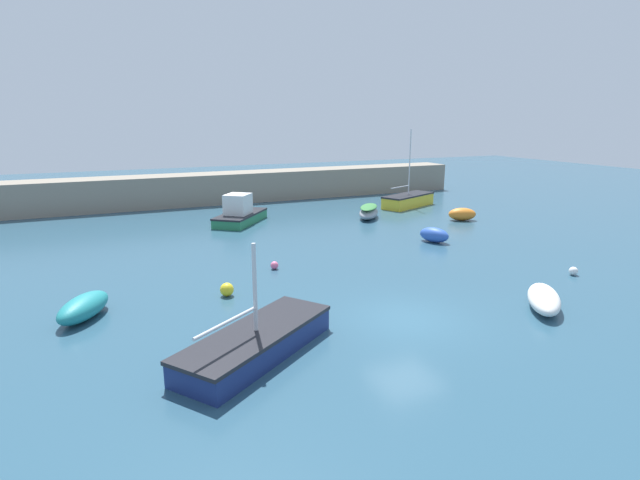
{
  "coord_description": "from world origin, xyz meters",
  "views": [
    {
      "loc": [
        -9.71,
        -14.01,
        7.06
      ],
      "look_at": [
        1.07,
        10.08,
        0.55
      ],
      "focal_mm": 28.0,
      "sensor_mm": 36.0,
      "label": 1
    }
  ],
  "objects_px": {
    "fishing_dinghy_green": "(462,214)",
    "rowboat_with_red_cover": "(369,212)",
    "mooring_buoy_white": "(573,271)",
    "cabin_cruiser_white": "(240,213)",
    "sailboat_twin_hulled": "(257,342)",
    "sailboat_tall_mast": "(408,200)",
    "mooring_buoy_pink": "(274,265)",
    "dinghy_near_pier": "(434,235)",
    "open_tender_yellow": "(544,299)",
    "rowboat_white_midwater": "(84,307)",
    "mooring_buoy_yellow": "(227,289)"
  },
  "relations": [
    {
      "from": "dinghy_near_pier",
      "to": "mooring_buoy_white",
      "type": "xyz_separation_m",
      "value": [
        2.02,
        -7.77,
        -0.23
      ]
    },
    {
      "from": "mooring_buoy_white",
      "to": "cabin_cruiser_white",
      "type": "bearing_deg",
      "value": 121.87
    },
    {
      "from": "mooring_buoy_yellow",
      "to": "mooring_buoy_pink",
      "type": "distance_m",
      "value": 4.03
    },
    {
      "from": "dinghy_near_pier",
      "to": "mooring_buoy_white",
      "type": "bearing_deg",
      "value": -7.85
    },
    {
      "from": "cabin_cruiser_white",
      "to": "mooring_buoy_pink",
      "type": "height_order",
      "value": "cabin_cruiser_white"
    },
    {
      "from": "mooring_buoy_white",
      "to": "rowboat_with_red_cover",
      "type": "bearing_deg",
      "value": 97.3
    },
    {
      "from": "fishing_dinghy_green",
      "to": "rowboat_with_red_cover",
      "type": "bearing_deg",
      "value": 173.02
    },
    {
      "from": "fishing_dinghy_green",
      "to": "sailboat_twin_hulled",
      "type": "bearing_deg",
      "value": -120.24
    },
    {
      "from": "dinghy_near_pier",
      "to": "mooring_buoy_pink",
      "type": "xyz_separation_m",
      "value": [
        -10.22,
        -1.26,
        -0.24
      ]
    },
    {
      "from": "sailboat_twin_hulled",
      "to": "sailboat_tall_mast",
      "type": "height_order",
      "value": "sailboat_tall_mast"
    },
    {
      "from": "sailboat_tall_mast",
      "to": "mooring_buoy_yellow",
      "type": "height_order",
      "value": "sailboat_tall_mast"
    },
    {
      "from": "mooring_buoy_white",
      "to": "mooring_buoy_pink",
      "type": "height_order",
      "value": "mooring_buoy_white"
    },
    {
      "from": "fishing_dinghy_green",
      "to": "mooring_buoy_white",
      "type": "relative_size",
      "value": 5.52
    },
    {
      "from": "rowboat_white_midwater",
      "to": "rowboat_with_red_cover",
      "type": "bearing_deg",
      "value": 152.87
    },
    {
      "from": "sailboat_twin_hulled",
      "to": "sailboat_tall_mast",
      "type": "relative_size",
      "value": 0.94
    },
    {
      "from": "sailboat_twin_hulled",
      "to": "mooring_buoy_white",
      "type": "height_order",
      "value": "sailboat_twin_hulled"
    },
    {
      "from": "rowboat_white_midwater",
      "to": "sailboat_tall_mast",
      "type": "bearing_deg",
      "value": 151.95
    },
    {
      "from": "mooring_buoy_yellow",
      "to": "mooring_buoy_pink",
      "type": "height_order",
      "value": "mooring_buoy_yellow"
    },
    {
      "from": "fishing_dinghy_green",
      "to": "rowboat_with_red_cover",
      "type": "height_order",
      "value": "rowboat_with_red_cover"
    },
    {
      "from": "fishing_dinghy_green",
      "to": "rowboat_white_midwater",
      "type": "relative_size",
      "value": 0.74
    },
    {
      "from": "fishing_dinghy_green",
      "to": "rowboat_with_red_cover",
      "type": "relative_size",
      "value": 0.63
    },
    {
      "from": "open_tender_yellow",
      "to": "dinghy_near_pier",
      "type": "xyz_separation_m",
      "value": [
        2.57,
        10.23,
        0.04
      ]
    },
    {
      "from": "rowboat_with_red_cover",
      "to": "mooring_buoy_yellow",
      "type": "height_order",
      "value": "rowboat_with_red_cover"
    },
    {
      "from": "mooring_buoy_pink",
      "to": "sailboat_tall_mast",
      "type": "bearing_deg",
      "value": 37.39
    },
    {
      "from": "cabin_cruiser_white",
      "to": "open_tender_yellow",
      "type": "bearing_deg",
      "value": -123.43
    },
    {
      "from": "open_tender_yellow",
      "to": "mooring_buoy_white",
      "type": "bearing_deg",
      "value": -20.68
    },
    {
      "from": "cabin_cruiser_white",
      "to": "open_tender_yellow",
      "type": "height_order",
      "value": "cabin_cruiser_white"
    },
    {
      "from": "rowboat_white_midwater",
      "to": "mooring_buoy_yellow",
      "type": "relative_size",
      "value": 5.29
    },
    {
      "from": "sailboat_twin_hulled",
      "to": "rowboat_with_red_cover",
      "type": "bearing_deg",
      "value": 16.28
    },
    {
      "from": "dinghy_near_pier",
      "to": "sailboat_tall_mast",
      "type": "bearing_deg",
      "value": 131.0
    },
    {
      "from": "mooring_buoy_white",
      "to": "mooring_buoy_yellow",
      "type": "bearing_deg",
      "value": 166.0
    },
    {
      "from": "dinghy_near_pier",
      "to": "sailboat_twin_hulled",
      "type": "bearing_deg",
      "value": -77.62
    },
    {
      "from": "mooring_buoy_yellow",
      "to": "cabin_cruiser_white",
      "type": "bearing_deg",
      "value": 72.7
    },
    {
      "from": "sailboat_twin_hulled",
      "to": "rowboat_white_midwater",
      "type": "bearing_deg",
      "value": 97.03
    },
    {
      "from": "rowboat_white_midwater",
      "to": "mooring_buoy_white",
      "type": "xyz_separation_m",
      "value": [
        20.46,
        -3.62,
        -0.22
      ]
    },
    {
      "from": "rowboat_white_midwater",
      "to": "mooring_buoy_white",
      "type": "distance_m",
      "value": 20.78
    },
    {
      "from": "rowboat_white_midwater",
      "to": "mooring_buoy_yellow",
      "type": "height_order",
      "value": "rowboat_white_midwater"
    },
    {
      "from": "fishing_dinghy_green",
      "to": "dinghy_near_pier",
      "type": "height_order",
      "value": "fishing_dinghy_green"
    },
    {
      "from": "cabin_cruiser_white",
      "to": "sailboat_twin_hulled",
      "type": "relative_size",
      "value": 0.88
    },
    {
      "from": "sailboat_tall_mast",
      "to": "sailboat_twin_hulled",
      "type": "bearing_deg",
      "value": -156.65
    },
    {
      "from": "open_tender_yellow",
      "to": "mooring_buoy_white",
      "type": "distance_m",
      "value": 5.2
    },
    {
      "from": "open_tender_yellow",
      "to": "rowboat_with_red_cover",
      "type": "distance_m",
      "value": 18.16
    },
    {
      "from": "sailboat_tall_mast",
      "to": "dinghy_near_pier",
      "type": "distance_m",
      "value": 11.87
    },
    {
      "from": "rowboat_with_red_cover",
      "to": "mooring_buoy_pink",
      "type": "xyz_separation_m",
      "value": [
        -10.25,
        -9.0,
        -0.28
      ]
    },
    {
      "from": "open_tender_yellow",
      "to": "mooring_buoy_yellow",
      "type": "height_order",
      "value": "open_tender_yellow"
    },
    {
      "from": "rowboat_with_red_cover",
      "to": "dinghy_near_pier",
      "type": "height_order",
      "value": "rowboat_with_red_cover"
    },
    {
      "from": "sailboat_twin_hulled",
      "to": "fishing_dinghy_green",
      "type": "height_order",
      "value": "sailboat_twin_hulled"
    },
    {
      "from": "mooring_buoy_pink",
      "to": "cabin_cruiser_white",
      "type": "bearing_deg",
      "value": 83.19
    },
    {
      "from": "sailboat_twin_hulled",
      "to": "fishing_dinghy_green",
      "type": "relative_size",
      "value": 2.66
    },
    {
      "from": "open_tender_yellow",
      "to": "mooring_buoy_white",
      "type": "xyz_separation_m",
      "value": [
        4.58,
        2.46,
        -0.19
      ]
    }
  ]
}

